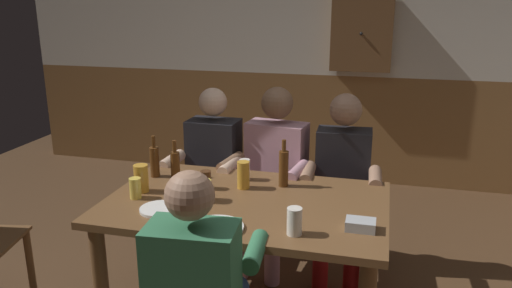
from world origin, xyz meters
name	(u,v)px	position (x,y,z in m)	size (l,w,h in m)	color
back_wall_wainscot	(313,126)	(0.00, 2.67, 0.53)	(6.15, 0.12, 1.07)	brown
dining_table	(246,219)	(0.00, 0.13, 0.64)	(1.51, 0.96, 0.74)	brown
person_0	(210,167)	(-0.45, 0.84, 0.66)	(0.50, 0.53, 1.21)	black
person_1	(272,170)	(-0.01, 0.84, 0.68)	(0.58, 0.55, 1.23)	#B78493
person_2	(342,178)	(0.45, 0.84, 0.66)	(0.50, 0.51, 1.21)	black
person_3	(199,285)	(-0.01, -0.56, 0.65)	(0.52, 0.54, 1.18)	#33724C
condiment_caddy	(361,225)	(0.62, -0.07, 0.77)	(0.14, 0.10, 0.05)	#B2B7BC
plate_0	(160,209)	(-0.39, -0.10, 0.75)	(0.21, 0.21, 0.01)	white
plate_1	(217,227)	(-0.04, -0.23, 0.75)	(0.26, 0.26, 0.01)	white
bottle_0	(284,168)	(0.15, 0.40, 0.86)	(0.06, 0.06, 0.28)	#593314
bottle_1	(155,161)	(-0.64, 0.36, 0.84)	(0.06, 0.06, 0.26)	#593314
bottle_2	(175,163)	(-0.52, 0.39, 0.83)	(0.06, 0.06, 0.23)	#593314
pint_glass_0	(294,221)	(0.33, -0.20, 0.81)	(0.07, 0.07, 0.13)	white
pint_glass_1	(135,188)	(-0.59, 0.02, 0.80)	(0.06, 0.06, 0.12)	#E5C64C
pint_glass_2	(206,180)	(-0.27, 0.24, 0.80)	(0.06, 0.06, 0.11)	#4C2D19
pint_glass_3	(141,178)	(-0.60, 0.11, 0.82)	(0.08, 0.08, 0.16)	gold
pint_glass_4	(243,175)	(-0.06, 0.31, 0.82)	(0.07, 0.07, 0.16)	gold
pint_glass_5	(204,190)	(-0.22, 0.07, 0.80)	(0.08, 0.08, 0.12)	#E5C64C
pint_glass_6	(245,170)	(-0.09, 0.44, 0.81)	(0.06, 0.06, 0.13)	white
wall_dart_cabinet	(362,33)	(0.44, 2.54, 1.48)	(0.56, 0.15, 0.70)	brown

